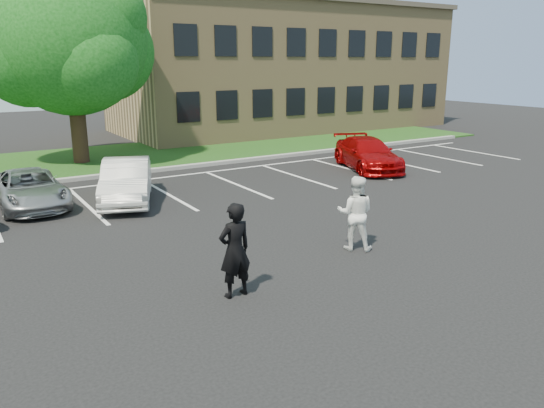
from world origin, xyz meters
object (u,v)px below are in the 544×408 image
object	(u,v)px
office_building	(282,67)
man_black_suit	(235,250)
car_silver_minivan	(30,189)
car_white_sedan	(126,181)
tree	(72,43)
car_red_compact	(367,154)
man_white_shirt	(355,213)

from	to	relation	value
office_building	man_black_suit	distance (m)	27.92
car_silver_minivan	car_white_sedan	size ratio (longest dim) A/B	0.99
tree	man_black_suit	world-z (taller)	tree
man_black_suit	office_building	bearing A→B (deg)	-129.40
car_silver_minivan	car_red_compact	xyz separation A→B (m)	(13.45, -1.14, 0.08)
tree	car_silver_minivan	bearing A→B (deg)	-115.23
tree	car_white_sedan	size ratio (longest dim) A/B	2.04
office_building	car_white_sedan	size ratio (longest dim) A/B	5.20
man_black_suit	car_white_sedan	size ratio (longest dim) A/B	0.45
office_building	tree	bearing A→B (deg)	-157.32
car_red_compact	car_silver_minivan	bearing A→B (deg)	-165.18
man_black_suit	car_red_compact	size ratio (longest dim) A/B	0.42
man_white_shirt	car_white_sedan	bearing A→B (deg)	-22.80
car_silver_minivan	car_red_compact	bearing A→B (deg)	-5.90
car_silver_minivan	car_red_compact	size ratio (longest dim) A/B	0.93
tree	car_red_compact	bearing A→B (deg)	-38.27
man_black_suit	car_red_compact	distance (m)	13.83
man_white_shirt	office_building	bearing A→B (deg)	-75.99
office_building	car_silver_minivan	bearing A→B (deg)	-144.26
man_white_shirt	car_silver_minivan	size ratio (longest dim) A/B	0.44
man_black_suit	man_white_shirt	world-z (taller)	man_black_suit
tree	man_black_suit	distance (m)	16.98
tree	man_black_suit	size ratio (longest dim) A/B	4.51
man_white_shirt	car_silver_minivan	distance (m)	10.68
man_black_suit	man_white_shirt	xyz separation A→B (m)	(3.85, 0.85, -0.04)
man_white_shirt	car_red_compact	bearing A→B (deg)	-90.78
office_building	man_black_suit	bearing A→B (deg)	-125.08
man_white_shirt	car_red_compact	distance (m)	10.38
man_white_shirt	car_silver_minivan	world-z (taller)	man_white_shirt
office_building	tree	distance (m)	16.42
car_white_sedan	tree	bearing A→B (deg)	107.94
tree	car_red_compact	world-z (taller)	tree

